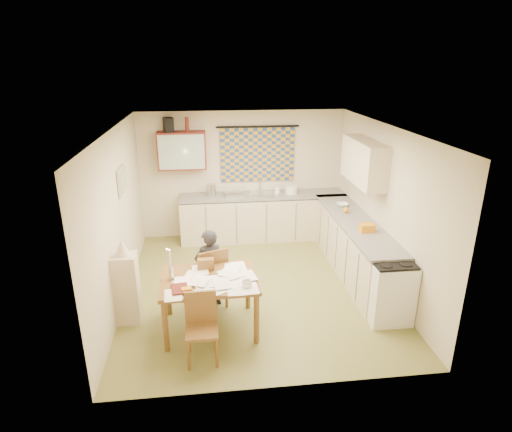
{
  "coord_description": "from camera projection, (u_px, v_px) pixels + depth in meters",
  "views": [
    {
      "loc": [
        -0.71,
        -5.98,
        3.41
      ],
      "look_at": [
        0.03,
        0.2,
        1.12
      ],
      "focal_mm": 30.0,
      "sensor_mm": 36.0,
      "label": 1
    }
  ],
  "objects": [
    {
      "name": "wall_cabinet_glass",
      "position": [
        182.0,
        152.0,
        7.86
      ],
      "size": [
        0.84,
        0.02,
        0.64
      ],
      "primitive_type": "cube",
      "color": "#99B2A5",
      "rests_on": "wall_back"
    },
    {
      "name": "book",
      "position": [
        179.0,
        284.0,
        5.36
      ],
      "size": [
        0.29,
        0.33,
        0.02
      ],
      "primitive_type": "imported",
      "rotation": [
        0.0,
        0.0,
        -0.24
      ],
      "color": "orange",
      "rests_on": "dining_table"
    },
    {
      "name": "wall_cabinet",
      "position": [
        182.0,
        150.0,
        8.02
      ],
      "size": [
        0.9,
        0.34,
        0.7
      ],
      "primitive_type": "cube",
      "color": "#5A1912",
      "rests_on": "wall_back"
    },
    {
      "name": "orange_box",
      "position": [
        187.0,
        290.0,
        5.2
      ],
      "size": [
        0.13,
        0.1,
        0.04
      ],
      "primitive_type": "cube",
      "rotation": [
        0.0,
        0.0,
        0.14
      ],
      "color": "orange",
      "rests_on": "dining_table"
    },
    {
      "name": "tap",
      "position": [
        260.0,
        185.0,
        8.48
      ],
      "size": [
        0.04,
        0.04,
        0.28
      ],
      "primitive_type": "cylinder",
      "rotation": [
        0.0,
        0.0,
        0.32
      ],
      "color": "silver",
      "rests_on": "counter_back"
    },
    {
      "name": "counter_back",
      "position": [
        264.0,
        217.0,
        8.53
      ],
      "size": [
        3.3,
        0.62,
        0.92
      ],
      "color": "#C5B392",
      "rests_on": "floor"
    },
    {
      "name": "papers",
      "position": [
        216.0,
        280.0,
        5.45
      ],
      "size": [
        1.17,
        0.96,
        0.03
      ],
      "rotation": [
        0.0,
        0.0,
        0.03
      ],
      "color": "white",
      "rests_on": "dining_table"
    },
    {
      "name": "shelf_stand",
      "position": [
        127.0,
        289.0,
        5.76
      ],
      "size": [
        0.32,
        0.3,
        1.0
      ],
      "primitive_type": "cube",
      "color": "#C5B392",
      "rests_on": "floor"
    },
    {
      "name": "stove",
      "position": [
        388.0,
        290.0,
        5.85
      ],
      "size": [
        0.57,
        0.57,
        0.89
      ],
      "color": "white",
      "rests_on": "floor"
    },
    {
      "name": "candle",
      "position": [
        170.0,
        258.0,
        5.42
      ],
      "size": [
        0.03,
        0.03,
        0.22
      ],
      "primitive_type": "cylinder",
      "rotation": [
        0.0,
        0.0,
        -0.19
      ],
      "color": "white",
      "rests_on": "dining_table"
    },
    {
      "name": "floor",
      "position": [
        256.0,
        287.0,
        6.83
      ],
      "size": [
        4.0,
        4.5,
        0.02
      ],
      "primitive_type": "cube",
      "color": "olive",
      "rests_on": "ground"
    },
    {
      "name": "lampshade",
      "position": [
        122.0,
        247.0,
        5.55
      ],
      "size": [
        0.2,
        0.2,
        0.22
      ],
      "primitive_type": "cone",
      "color": "beige",
      "rests_on": "shelf_stand"
    },
    {
      "name": "bottle_brown",
      "position": [
        187.0,
        124.0,
        7.86
      ],
      "size": [
        0.09,
        0.09,
        0.26
      ],
      "primitive_type": "cylinder",
      "rotation": [
        0.0,
        0.0,
        -0.28
      ],
      "color": "#5A1912",
      "rests_on": "wall_cabinet"
    },
    {
      "name": "wall_right",
      "position": [
        384.0,
        207.0,
        6.62
      ],
      "size": [
        0.02,
        4.5,
        2.5
      ],
      "primitive_type": "cube",
      "color": "beige",
      "rests_on": "floor"
    },
    {
      "name": "framed_print",
      "position": [
        122.0,
        181.0,
        6.39
      ],
      "size": [
        0.04,
        0.5,
        0.4
      ],
      "primitive_type": "cube",
      "color": "beige",
      "rests_on": "wall_left"
    },
    {
      "name": "wall_front",
      "position": [
        282.0,
        288.0,
        4.29
      ],
      "size": [
        4.0,
        0.02,
        2.5
      ],
      "primitive_type": "cube",
      "color": "beige",
      "rests_on": "floor"
    },
    {
      "name": "magazine",
      "position": [
        172.0,
        290.0,
        5.21
      ],
      "size": [
        0.28,
        0.32,
        0.03
      ],
      "primitive_type": "imported",
      "rotation": [
        0.0,
        0.0,
        0.15
      ],
      "color": "maroon",
      "rests_on": "dining_table"
    },
    {
      "name": "upper_cabinet_right",
      "position": [
        364.0,
        162.0,
        6.9
      ],
      "size": [
        0.34,
        1.3,
        0.7
      ],
      "primitive_type": "cube",
      "color": "#C5B392",
      "rests_on": "wall_right"
    },
    {
      "name": "window_blind",
      "position": [
        258.0,
        155.0,
        8.36
      ],
      "size": [
        1.45,
        0.03,
        1.05
      ],
      "primitive_type": "cube",
      "color": "navy",
      "rests_on": "wall_back"
    },
    {
      "name": "bottle_green",
      "position": [
        170.0,
        125.0,
        7.83
      ],
      "size": [
        0.07,
        0.07,
        0.26
      ],
      "primitive_type": "cylinder",
      "rotation": [
        0.0,
        0.0,
        -0.05
      ],
      "color": "#195926",
      "rests_on": "wall_cabinet"
    },
    {
      "name": "mug",
      "position": [
        247.0,
        284.0,
        5.27
      ],
      "size": [
        0.18,
        0.18,
        0.1
      ],
      "primitive_type": "imported",
      "rotation": [
        0.0,
        0.0,
        0.24
      ],
      "color": "white",
      "rests_on": "dining_table"
    },
    {
      "name": "chair_near",
      "position": [
        202.0,
        340.0,
        5.09
      ],
      "size": [
        0.39,
        0.39,
        0.84
      ],
      "rotation": [
        0.0,
        0.0,
        0.02
      ],
      "color": "brown",
      "rests_on": "floor"
    },
    {
      "name": "mixing_bowl",
      "position": [
        291.0,
        189.0,
        8.4
      ],
      "size": [
        0.28,
        0.28,
        0.16
      ],
      "primitive_type": "cylinder",
      "rotation": [
        0.0,
        0.0,
        -0.18
      ],
      "color": "white",
      "rests_on": "counter_back"
    },
    {
      "name": "soap_bottle",
      "position": [
        278.0,
        189.0,
        8.42
      ],
      "size": [
        0.13,
        0.13,
        0.17
      ],
      "primitive_type": "imported",
      "rotation": [
        0.0,
        0.0,
        -0.37
      ],
      "color": "white",
      "rests_on": "counter_back"
    },
    {
      "name": "candle_holder",
      "position": [
        171.0,
        273.0,
        5.46
      ],
      "size": [
        0.08,
        0.08,
        0.18
      ],
      "primitive_type": "cylinder",
      "rotation": [
        0.0,
        0.0,
        0.38
      ],
      "color": "silver",
      "rests_on": "dining_table"
    },
    {
      "name": "fruit_orange",
      "position": [
        346.0,
        210.0,
        7.35
      ],
      "size": [
        0.1,
        0.1,
        0.1
      ],
      "primitive_type": "sphere",
      "color": "orange",
      "rests_on": "counter_right"
    },
    {
      "name": "candle_flame",
      "position": [
        167.0,
        249.0,
        5.37
      ],
      "size": [
        0.02,
        0.02,
        0.02
      ],
      "primitive_type": "sphere",
      "color": "#FFCC66",
      "rests_on": "dining_table"
    },
    {
      "name": "speaker",
      "position": [
        168.0,
        125.0,
        7.83
      ],
      "size": [
        0.21,
        0.24,
        0.26
      ],
      "primitive_type": "cube",
      "rotation": [
        0.0,
        0.0,
        0.32
      ],
      "color": "black",
      "rests_on": "wall_cabinet"
    },
    {
      "name": "chair_far",
      "position": [
        210.0,
        287.0,
        6.21
      ],
      "size": [
        0.55,
        0.55,
        0.94
      ],
      "rotation": [
        0.0,
        0.0,
        3.5
      ],
      "color": "brown",
      "rests_on": "floor"
    },
    {
      "name": "letter_rack",
      "position": [
        206.0,
        264.0,
        5.71
      ],
      "size": [
        0.22,
        0.11,
        0.16
      ],
      "primitive_type": "cube",
      "rotation": [
        0.0,
        0.0,
        0.03
      ],
      "color": "brown",
      "rests_on": "dining_table"
    },
    {
      "name": "person",
      "position": [
        209.0,
        268.0,
        6.11
      ],
      "size": [
        0.61,
        0.56,
        1.19
      ],
      "primitive_type": "imported",
      "rotation": [
        0.0,
        0.0,
        3.48
      ],
      "color": "black",
      "rests_on": "floor"
    },
    {
      "name": "orange_bag",
      "position": [
        367.0,
        228.0,
        6.55
      ],
      "size": [
        0.22,
        0.16,
        0.12
      ],
      "primitive_type": "cube",
      "rotation": [
        0.0,
        0.0,
        0.02
      ],
      "color": "orange",
      "rests_on": "counter_right"
    },
    {
      "name": "print_canvas",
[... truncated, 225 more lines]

